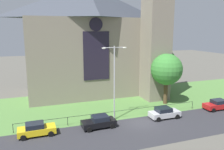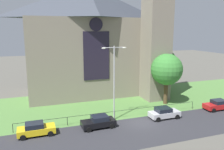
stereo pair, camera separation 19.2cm
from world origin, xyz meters
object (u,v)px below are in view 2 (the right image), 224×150
Objects in this scene: tree_right_far at (163,63)px; parked_car_silver at (164,113)px; church_building at (92,39)px; parked_car_yellow at (36,129)px; parked_car_red at (218,105)px; streetlamp_near at (114,75)px; tree_right_near at (167,70)px; parked_car_black at (99,122)px.

tree_right_far is 15.72m from parked_car_silver.
parked_car_yellow is at bearing -124.82° from church_building.
parked_car_silver and parked_car_red have the same top height.
parked_car_red is at bearing -0.52° from parked_car_yellow.
parked_car_silver is (16.73, -0.37, 0.00)m from parked_car_yellow.
parked_car_silver is 0.99× the size of parked_car_red.
parked_car_silver is at bearing -15.38° from streetlamp_near.
church_building is 14.93m from streetlamp_near.
streetlamp_near reaches higher than tree_right_near.
church_building is 19.09m from parked_car_black.
church_building is 19.61m from parked_car_silver.
parked_car_yellow and parked_car_black have the same top height.
parked_car_yellow is 7.39m from parked_car_black.
parked_car_black and parked_car_silver have the same top height.
tree_right_near is 1.96× the size of parked_car_silver.
parked_car_yellow is (-24.23, -12.59, -4.76)m from tree_right_far.
parked_car_black is at bearing -3.30° from parked_car_yellow.
streetlamp_near is (-0.89, -14.32, -4.12)m from church_building.
parked_car_black is at bearing 2.45° from parked_car_red.
church_building reaches higher than parked_car_silver.
tree_right_near is 14.96m from parked_car_black.
parked_car_black and parked_car_red have the same top height.
streetlamp_near is at bearing -141.80° from tree_right_far.
parked_car_black is at bearing -102.53° from church_building.
parked_car_yellow is (-10.08, -1.45, -5.41)m from streetlamp_near.
parked_car_black is at bearing -157.14° from tree_right_near.
tree_right_near is 8.41m from tree_right_far.
parked_car_black is at bearing -142.43° from tree_right_far.
church_building is 24.03m from parked_car_red.
parked_car_silver is at bearing -1.68° from parked_car_yellow.
streetlamp_near is 8.76m from parked_car_silver.
parked_car_yellow is at bearing -4.65° from parked_car_black.
tree_right_far reaches higher than parked_car_black.
parked_car_red is at bearing -5.30° from streetlamp_near.
streetlamp_near is 11.53m from parked_car_yellow.
tree_right_near is 0.99× the size of tree_right_far.
parked_car_silver is at bearing -120.07° from tree_right_far.
tree_right_near is at bearing 56.36° from parked_car_silver.
tree_right_far is at bearing -144.18° from parked_car_black.
tree_right_near reaches higher than parked_car_red.
parked_car_yellow is at bearing -171.79° from streetlamp_near.
parked_car_silver is at bearing 178.24° from parked_car_black.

